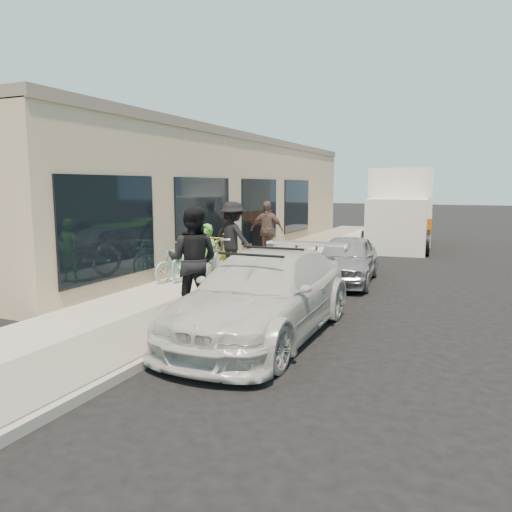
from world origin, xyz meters
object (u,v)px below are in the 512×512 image
(sandwich_board, at_px, (260,237))
(cruiser_bike_c, at_px, (221,252))
(bystander_b, at_px, (267,230))
(woman_rider, at_px, (206,260))
(tandem_bike, at_px, (213,264))
(man_standing, at_px, (193,260))
(cruiser_bike_b, at_px, (180,264))
(bike_rack, at_px, (210,256))
(sedan_white, at_px, (264,294))
(bystander_a, at_px, (233,238))
(moving_truck, at_px, (401,212))
(cruiser_bike_a, at_px, (193,258))
(sedan_silver, at_px, (346,259))

(sandwich_board, height_order, cruiser_bike_c, sandwich_board)
(bystander_b, bearing_deg, woman_rider, -84.87)
(tandem_bike, bearing_deg, bystander_b, 77.12)
(woman_rider, height_order, bystander_b, bystander_b)
(man_standing, relative_size, cruiser_bike_b, 1.27)
(bike_rack, distance_m, sedan_white, 5.04)
(man_standing, bearing_deg, bike_rack, -77.97)
(cruiser_bike_b, height_order, cruiser_bike_c, cruiser_bike_c)
(sedan_white, bearing_deg, tandem_bike, 136.61)
(bike_rack, bearing_deg, sedan_white, -50.69)
(bystander_b, bearing_deg, man_standing, -82.66)
(cruiser_bike_c, relative_size, bystander_a, 0.89)
(bike_rack, xyz_separation_m, moving_truck, (3.46, 10.04, 0.76))
(bike_rack, distance_m, sandwich_board, 4.52)
(bike_rack, xyz_separation_m, tandem_bike, (1.19, -2.00, 0.16))
(sandwich_board, bearing_deg, woman_rider, -63.12)
(tandem_bike, xyz_separation_m, cruiser_bike_b, (-1.51, 1.05, -0.23))
(man_standing, distance_m, bystander_a, 4.22)
(sedan_white, bearing_deg, cruiser_bike_a, 135.84)
(bystander_a, relative_size, bystander_b, 1.04)
(sandwich_board, height_order, moving_truck, moving_truck)
(bystander_b, bearing_deg, bystander_a, -90.30)
(moving_truck, distance_m, bystander_a, 10.08)
(sedan_white, distance_m, tandem_bike, 2.76)
(cruiser_bike_b, bearing_deg, sedan_silver, 45.16)
(sandwich_board, distance_m, man_standing, 8.41)
(bystander_a, xyz_separation_m, bystander_b, (-0.19, 2.81, -0.04))
(bike_rack, xyz_separation_m, cruiser_bike_a, (-0.11, -0.68, 0.03))
(bike_rack, xyz_separation_m, sedan_silver, (3.33, 1.19, -0.03))
(cruiser_bike_a, distance_m, bystander_b, 3.95)
(sedan_silver, relative_size, bystander_a, 1.85)
(moving_truck, relative_size, cruiser_bike_c, 3.86)
(bystander_a, bearing_deg, sedan_silver, -149.83)
(moving_truck, bearing_deg, tandem_bike, -105.19)
(sedan_silver, height_order, woman_rider, woman_rider)
(cruiser_bike_b, bearing_deg, cruiser_bike_c, 95.53)
(tandem_bike, xyz_separation_m, cruiser_bike_c, (-1.24, 2.74, -0.13))
(cruiser_bike_a, bearing_deg, sedan_white, -39.71)
(cruiser_bike_a, bearing_deg, tandem_bike, -40.85)
(cruiser_bike_b, bearing_deg, tandem_bike, -19.99)
(sandwich_board, height_order, sedan_silver, sandwich_board)
(cruiser_bike_a, height_order, cruiser_bike_c, cruiser_bike_a)
(woman_rider, distance_m, bystander_a, 2.76)
(tandem_bike, height_order, bystander_b, bystander_b)
(cruiser_bike_b, distance_m, bystander_a, 1.67)
(woman_rider, relative_size, bystander_a, 0.80)
(bike_rack, height_order, sedan_white, sedan_white)
(sedan_white, xyz_separation_m, cruiser_bike_c, (-3.24, 4.64, -0.04))
(cruiser_bike_b, bearing_deg, man_standing, -38.43)
(cruiser_bike_c, bearing_deg, man_standing, -73.71)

